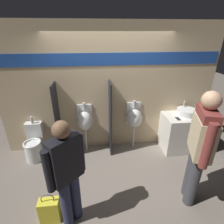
% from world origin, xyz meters
% --- Properties ---
extents(ground_plane, '(16.00, 16.00, 0.00)m').
position_xyz_m(ground_plane, '(0.00, 0.00, 0.00)').
color(ground_plane, '#70665B').
extents(display_wall, '(4.58, 0.07, 2.70)m').
position_xyz_m(display_wall, '(0.00, 0.60, 1.36)').
color(display_wall, tan).
rests_on(display_wall, ground_plane).
extents(sink_counter, '(1.07, 0.61, 0.83)m').
position_xyz_m(sink_counter, '(1.70, 0.27, 0.42)').
color(sink_counter, silver).
rests_on(sink_counter, ground_plane).
extents(sink_basin, '(0.42, 0.42, 0.27)m').
position_xyz_m(sink_basin, '(1.65, 0.33, 0.90)').
color(sink_basin, silver).
rests_on(sink_basin, sink_counter).
extents(cell_phone, '(0.07, 0.14, 0.01)m').
position_xyz_m(cell_phone, '(1.38, 0.14, 0.84)').
color(cell_phone, '#232328').
rests_on(cell_phone, sink_counter).
extents(divider_near_counter, '(0.03, 0.42, 1.60)m').
position_xyz_m(divider_near_counter, '(-1.10, 0.36, 0.80)').
color(divider_near_counter, black).
rests_on(divider_near_counter, ground_plane).
extents(divider_mid, '(0.03, 0.42, 1.60)m').
position_xyz_m(divider_mid, '(-0.02, 0.36, 0.80)').
color(divider_mid, black).
rests_on(divider_mid, ground_plane).
extents(urinal_near_counter, '(0.34, 0.29, 1.13)m').
position_xyz_m(urinal_near_counter, '(-0.56, 0.43, 0.75)').
color(urinal_near_counter, silver).
rests_on(urinal_near_counter, ground_plane).
extents(urinal_far, '(0.34, 0.29, 1.13)m').
position_xyz_m(urinal_far, '(0.53, 0.43, 0.75)').
color(urinal_far, silver).
rests_on(urinal_far, ground_plane).
extents(toilet, '(0.36, 0.53, 0.89)m').
position_xyz_m(toilet, '(-1.65, 0.28, 0.31)').
color(toilet, silver).
rests_on(toilet, ground_plane).
extents(person_in_vest, '(0.38, 0.61, 1.83)m').
position_xyz_m(person_in_vest, '(1.11, -1.05, 1.06)').
color(person_in_vest, '#3D3D42').
rests_on(person_in_vest, ground_plane).
extents(person_with_lanyard, '(0.44, 0.41, 1.60)m').
position_xyz_m(person_with_lanyard, '(-0.72, -1.20, 0.89)').
color(person_with_lanyard, '#282D4C').
rests_on(person_with_lanyard, ground_plane).
extents(shopping_bag, '(0.28, 0.15, 0.51)m').
position_xyz_m(shopping_bag, '(-1.04, -1.19, 0.19)').
color(shopping_bag, yellow).
rests_on(shopping_bag, ground_plane).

